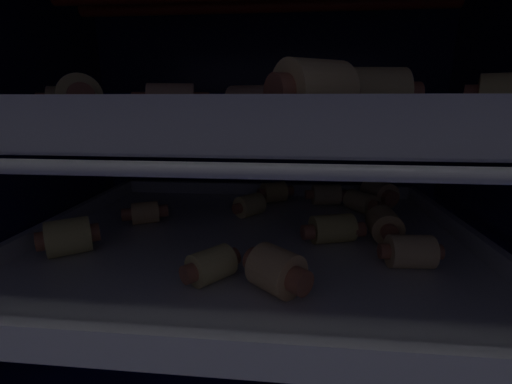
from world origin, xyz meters
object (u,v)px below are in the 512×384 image
Objects in this scene: pig_in_blanket_lower_11 at (211,265)px; pig_in_blanket_upper_2 at (505,97)px; pig_in_blanket_upper_4 at (71,101)px; pig_in_blanket_upper_7 at (78,96)px; pig_in_blanket_lower_6 at (410,252)px; pig_in_blanket_upper_0 at (313,93)px; oven_rack_lower at (253,248)px; pig_in_blanket_lower_0 at (379,193)px; pig_in_blanket_upper_6 at (359,99)px; pig_in_blanket_lower_10 at (69,237)px; pig_in_blanket_upper_3 at (178,98)px; pig_in_blanket_lower_1 at (384,225)px; pig_in_blanket_lower_5 at (145,213)px; oven_rack_upper at (253,130)px; pig_in_blanket_lower_2 at (276,270)px; baking_tray_lower at (253,240)px; pig_in_blanket_lower_4 at (361,202)px; pig_in_blanket_lower_8 at (326,195)px; pig_in_blanket_upper_1 at (253,101)px; baking_tray_upper at (253,119)px; pig_in_blanket_upper_8 at (369,94)px; pig_in_blanket_lower_9 at (333,230)px; pig_in_blanket_upper_5 at (172,100)px; pig_in_blanket_lower_7 at (274,192)px; pig_in_blanket_lower_3 at (250,205)px.

pig_in_blanket_upper_2 is at bearing -1.32° from pig_in_blanket_lower_11.
pig_in_blanket_upper_7 is (3.12, -3.64, 0.37)cm from pig_in_blanket_upper_4.
pig_in_blanket_lower_6 is 1.04× the size of pig_in_blanket_upper_0.
oven_rack_lower is at bearing 74.30° from pig_in_blanket_lower_11.
pig_in_blanket_upper_7 reaches higher than pig_in_blanket_lower_6.
oven_rack_lower is at bearing -140.19° from pig_in_blanket_lower_0.
pig_in_blanket_upper_0 reaches higher than pig_in_blanket_upper_6.
pig_in_blanket_upper_6 is (-7.43, 5.86, -0.03)cm from pig_in_blanket_upper_2.
pig_in_blanket_lower_10 is 0.97× the size of pig_in_blanket_upper_3.
pig_in_blanket_lower_1 is 13.21cm from pig_in_blanket_upper_6.
pig_in_blanket_upper_7 is at bearing -95.04° from pig_in_blanket_lower_5.
pig_in_blanket_lower_5 is 0.10× the size of oven_rack_upper.
pig_in_blanket_lower_0 is at bearing 1.32° from pig_in_blanket_upper_3.
pig_in_blanket_upper_7 is at bearing -159.18° from oven_rack_lower.
pig_in_blanket_lower_11 is at bearing -105.70° from oven_rack_upper.
pig_in_blanket_upper_7 reaches higher than pig_in_blanket_lower_2.
baking_tray_lower is at bearing 161.87° from pig_in_blanket_upper_6.
baking_tray_lower is (0.00, 0.00, 0.89)cm from oven_rack_lower.
pig_in_blanket_lower_4 is 26.28cm from pig_in_blanket_upper_3.
oven_rack_lower is 20.39cm from pig_in_blanket_upper_0.
oven_rack_lower is 15.12cm from pig_in_blanket_lower_8.
pig_in_blanket_upper_7 reaches higher than pig_in_blanket_upper_2.
pig_in_blanket_upper_4 is at bearing -112.27° from pig_in_blanket_upper_3.
pig_in_blanket_upper_3 is at bearing 174.37° from pig_in_blanket_lower_4.
pig_in_blanket_lower_10 is at bearing -170.25° from pig_in_blanket_upper_1.
pig_in_blanket_upper_2 is (16.12, -8.71, 2.75)cm from oven_rack_upper.
pig_in_blanket_lower_11 is 0.11× the size of baking_tray_upper.
pig_in_blanket_lower_2 is 13.23cm from pig_in_blanket_upper_8.
pig_in_blanket_lower_9 is 0.15× the size of baking_tray_upper.
pig_in_blanket_upper_1 is (0.25, -2.07, 14.34)cm from oven_rack_lower.
pig_in_blanket_lower_5 is at bearing 164.92° from oven_rack_upper.
pig_in_blanket_upper_5 is 0.91× the size of pig_in_blanket_upper_8.
pig_in_blanket_upper_2 is 21.99cm from pig_in_blanket_upper_5.
pig_in_blanket_lower_9 is at bearing -10.67° from pig_in_blanket_lower_5.
pig_in_blanket_lower_9 is (7.69, -0.44, 1.53)cm from baking_tray_lower.
pig_in_blanket_upper_1 reaches higher than oven_rack_upper.
pig_in_blanket_upper_0 is (4.39, -13.43, 2.93)cm from oven_rack_upper.
pig_in_blanket_lower_7 is 16.04cm from oven_rack_upper.
oven_rack_lower is at bearing -80.65° from pig_in_blanket_lower_3.
pig_in_blanket_lower_0 reaches higher than pig_in_blanket_lower_5.
pig_in_blanket_lower_2 is 1.02× the size of pig_in_blanket_lower_6.
pig_in_blanket_lower_5 is (-25.28, 2.29, -0.31)cm from pig_in_blanket_lower_1.
pig_in_blanket_upper_5 is 14.52cm from pig_in_blanket_upper_6.
oven_rack_lower is 9.17× the size of pig_in_blanket_upper_4.
pig_in_blanket_upper_6 is 22.00cm from pig_in_blanket_upper_7.
pig_in_blanket_lower_6 is 0.87× the size of pig_in_blanket_upper_5.
pig_in_blanket_upper_0 reaches higher than pig_in_blanket_lower_8.
pig_in_blanket_lower_1 is 8.72cm from pig_in_blanket_lower_4.
pig_in_blanket_lower_2 reaches higher than oven_rack_lower.
pig_in_blanket_upper_2 reaches higher than baking_tray_lower.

